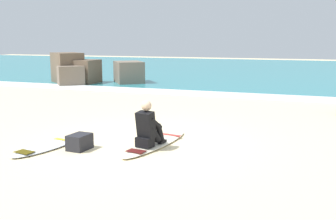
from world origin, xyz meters
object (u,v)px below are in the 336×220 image
Objects in this scene: surfboard_spare_near at (46,147)px; surfer_seated at (148,128)px; surfboard_main at (156,143)px; beach_bag at (80,142)px.

surfer_seated is at bearing 19.77° from surfboard_spare_near.
beach_bag is at bearing -146.91° from surfboard_main.
beach_bag reaches higher than surfboard_spare_near.
surfboard_main is 1.39× the size of surfboard_spare_near.
surfboard_main is 5.30× the size of beach_bag.
surfboard_main is 2.69× the size of surfer_seated.
surfboard_main is at bearing 84.21° from surfer_seated.
surfer_seated is 2.16m from surfboard_spare_near.
surfer_seated is at bearing 22.34° from beach_bag.
surfer_seated reaches higher than beach_bag.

